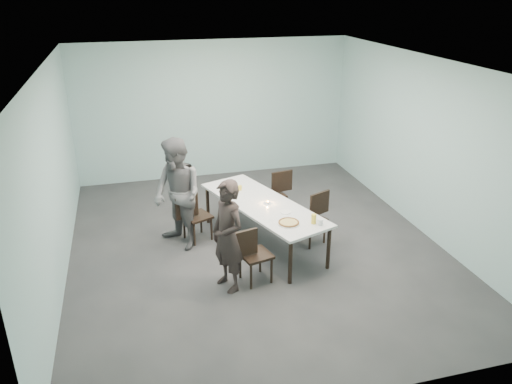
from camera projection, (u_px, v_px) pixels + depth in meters
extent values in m
plane|color=#333335|center=(255.00, 245.00, 8.42)|extent=(7.00, 7.00, 0.00)
cube|color=#A0C8C9|center=(214.00, 110.00, 10.95)|extent=(6.00, 0.02, 3.00)
cube|color=#A0C8C9|center=(350.00, 280.00, 4.72)|extent=(6.00, 0.02, 3.00)
cube|color=#A0C8C9|center=(52.00, 179.00, 7.12)|extent=(0.02, 7.00, 3.00)
cube|color=#A0C8C9|center=(424.00, 146.00, 8.55)|extent=(0.02, 7.00, 3.00)
cube|color=white|center=(255.00, 64.00, 7.25)|extent=(6.00, 7.00, 0.02)
cube|color=white|center=(263.00, 204.00, 8.20)|extent=(1.71, 2.75, 0.04)
cylinder|color=black|center=(290.00, 262.00, 7.22)|extent=(0.06, 0.06, 0.71)
cylinder|color=black|center=(208.00, 205.00, 9.08)|extent=(0.06, 0.06, 0.71)
cylinder|color=black|center=(329.00, 248.00, 7.61)|extent=(0.06, 0.06, 0.71)
cylinder|color=black|center=(242.00, 196.00, 9.46)|extent=(0.06, 0.06, 0.71)
cube|color=black|center=(256.00, 255.00, 7.27)|extent=(0.51, 0.51, 0.04)
cube|color=black|center=(244.00, 243.00, 7.09)|extent=(0.42, 0.14, 0.40)
cylinder|color=black|center=(251.00, 277.00, 7.15)|extent=(0.04, 0.04, 0.41)
cylinder|color=black|center=(240.00, 266.00, 7.42)|extent=(0.04, 0.04, 0.41)
cylinder|color=black|center=(271.00, 271.00, 7.30)|extent=(0.04, 0.04, 0.41)
cylinder|color=black|center=(260.00, 260.00, 7.57)|extent=(0.04, 0.04, 0.41)
cube|color=black|center=(197.00, 216.00, 8.46)|extent=(0.55, 0.55, 0.04)
cube|color=black|center=(187.00, 206.00, 8.26)|extent=(0.40, 0.20, 0.40)
cylinder|color=black|center=(194.00, 235.00, 8.33)|extent=(0.04, 0.04, 0.41)
cylinder|color=black|center=(184.00, 227.00, 8.58)|extent=(0.04, 0.04, 0.41)
cylinder|color=black|center=(212.00, 229.00, 8.52)|extent=(0.04, 0.04, 0.41)
cylinder|color=black|center=(201.00, 222.00, 8.77)|extent=(0.04, 0.04, 0.41)
cube|color=black|center=(311.00, 219.00, 8.36)|extent=(0.55, 0.55, 0.04)
cube|color=black|center=(320.00, 203.00, 8.37)|extent=(0.40, 0.20, 0.40)
cylinder|color=black|center=(310.00, 225.00, 8.66)|extent=(0.04, 0.04, 0.41)
cylinder|color=black|center=(325.00, 232.00, 8.42)|extent=(0.04, 0.04, 0.41)
cylinder|color=black|center=(296.00, 230.00, 8.47)|extent=(0.04, 0.04, 0.41)
cylinder|color=black|center=(310.00, 238.00, 8.22)|extent=(0.04, 0.04, 0.41)
cube|color=black|center=(273.00, 195.00, 9.32)|extent=(0.49, 0.49, 0.04)
cube|color=black|center=(282.00, 181.00, 9.30)|extent=(0.42, 0.11, 0.40)
cylinder|color=black|center=(276.00, 201.00, 9.61)|extent=(0.04, 0.04, 0.41)
cylinder|color=black|center=(285.00, 208.00, 9.33)|extent=(0.04, 0.04, 0.41)
cylinder|color=black|center=(260.00, 204.00, 9.48)|extent=(0.04, 0.04, 0.41)
cylinder|color=black|center=(268.00, 211.00, 9.20)|extent=(0.04, 0.04, 0.41)
imported|color=black|center=(228.00, 236.00, 6.96)|extent=(0.60, 0.71, 1.66)
imported|color=slate|center=(178.00, 194.00, 8.07)|extent=(1.05, 1.13, 1.86)
cylinder|color=white|center=(289.00, 223.00, 7.49)|extent=(0.34, 0.34, 0.01)
cylinder|color=#ECDC86|center=(289.00, 223.00, 7.48)|extent=(0.30, 0.30, 0.01)
torus|color=brown|center=(289.00, 222.00, 7.48)|extent=(0.32, 0.32, 0.03)
cylinder|color=white|center=(286.00, 212.00, 7.86)|extent=(0.18, 0.18, 0.01)
cylinder|color=yellow|center=(314.00, 219.00, 7.47)|extent=(0.08, 0.08, 0.15)
cylinder|color=silver|center=(320.00, 222.00, 7.45)|extent=(0.08, 0.08, 0.09)
cylinder|color=silver|center=(268.00, 203.00, 8.16)|extent=(0.06, 0.06, 0.03)
cylinder|color=orange|center=(268.00, 201.00, 8.15)|extent=(0.04, 0.04, 0.01)
cylinder|color=yellow|center=(240.00, 188.00, 8.69)|extent=(0.07, 0.07, 0.08)
cube|color=silver|center=(227.00, 186.00, 8.85)|extent=(0.36, 0.31, 0.01)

